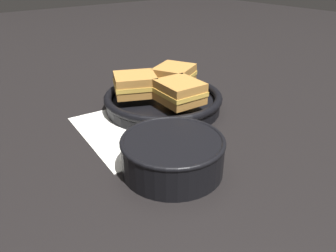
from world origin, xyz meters
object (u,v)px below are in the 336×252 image
Objects in this scene: spoon at (152,125)px; sandwich_far_left at (180,92)px; sandwich_near_left at (174,75)px; sandwich_near_right at (135,84)px; soup_bowl at (173,152)px; skillet at (163,101)px.

sandwich_far_left is at bearing 60.37° from spoon.
sandwich_near_left is at bearing 95.33° from spoon.
sandwich_near_right and sandwich_far_left have the same top height.
sandwich_near_left is at bearing 87.22° from sandwich_near_right.
sandwich_near_left is 1.01× the size of sandwich_near_right.
spoon is at bearing 157.45° from soup_bowl.
soup_bowl is at bearing -39.31° from sandwich_near_left.
spoon is 0.41× the size of skillet.
soup_bowl reaches higher than skillet.
soup_bowl is 0.25m from skillet.
sandwich_near_left and sandwich_near_right have the same top height.
sandwich_far_left is (0.00, 0.07, 0.06)m from spoon.
sandwich_near_left is 1.23× the size of sandwich_far_left.
sandwich_near_right is at bearing 136.87° from spoon.
soup_bowl is at bearing -33.65° from skillet.
sandwich_near_left is at bearing 140.69° from soup_bowl.
sandwich_near_left is at bearing 116.66° from skillet.
sandwich_near_right is (-0.24, 0.09, 0.03)m from soup_bowl.
sandwich_near_right reaches higher than spoon.
spoon is at bearing -90.69° from sandwich_far_left.
sandwich_far_left is (-0.15, 0.14, 0.03)m from soup_bowl.
sandwich_near_right is (-0.01, -0.11, 0.00)m from sandwich_near_left.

